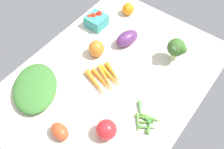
{
  "coord_description": "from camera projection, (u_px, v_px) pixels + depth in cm",
  "views": [
    {
      "loc": [
        -54.37,
        -41.58,
        98.94
      ],
      "look_at": [
        0.0,
        0.0,
        4.0
      ],
      "focal_mm": 41.96,
      "sensor_mm": 36.0,
      "label": 1
    }
  ],
  "objects": [
    {
      "name": "leafy_greens_clump",
      "position": [
        35.0,
        88.0,
        1.12
      ],
      "size": [
        31.5,
        31.22,
        5.78
      ],
      "primitive_type": "ellipsoid",
      "rotation": [
        0.0,
        0.0,
        0.76
      ],
      "color": "#3A7530",
      "rests_on": "tablecloth"
    },
    {
      "name": "broccoli_head",
      "position": [
        177.0,
        48.0,
        1.18
      ],
      "size": [
        8.99,
        9.32,
        12.48
      ],
      "color": "#A5BC81",
      "rests_on": "tablecloth"
    },
    {
      "name": "bell_pepper_orange",
      "position": [
        96.0,
        49.0,
        1.23
      ],
      "size": [
        8.2,
        8.2,
        8.26
      ],
      "primitive_type": "ellipsoid",
      "rotation": [
        0.0,
        0.0,
        1.48
      ],
      "color": "orange",
      "rests_on": "tablecloth"
    },
    {
      "name": "eggplant",
      "position": [
        127.0,
        38.0,
        1.28
      ],
      "size": [
        13.9,
        10.25,
        7.12
      ],
      "primitive_type": "ellipsoid",
      "rotation": [
        0.0,
        0.0,
        2.86
      ],
      "color": "#5D2D66",
      "rests_on": "tablecloth"
    },
    {
      "name": "carrot_bunch",
      "position": [
        105.0,
        79.0,
        1.16
      ],
      "size": [
        17.05,
        18.12,
        2.79
      ],
      "color": "orange",
      "rests_on": "tablecloth"
    },
    {
      "name": "tablecloth",
      "position": [
        112.0,
        78.0,
        1.19
      ],
      "size": [
        104.0,
        76.0,
        2.0
      ],
      "primitive_type": "cube",
      "color": "beige",
      "rests_on": "ground"
    },
    {
      "name": "berry_basket",
      "position": [
        96.0,
        20.0,
        1.35
      ],
      "size": [
        9.42,
        9.42,
        7.55
      ],
      "color": "teal",
      "rests_on": "tablecloth"
    },
    {
      "name": "okra_pile",
      "position": [
        145.0,
        120.0,
        1.05
      ],
      "size": [
        13.79,
        14.27,
        1.86
      ],
      "color": "#477A2B",
      "rests_on": "tablecloth"
    },
    {
      "name": "heirloom_tomato_orange",
      "position": [
        128.0,
        9.0,
        1.41
      ],
      "size": [
        6.47,
        6.47,
        6.47
      ],
      "primitive_type": "sphere",
      "color": "orange",
      "rests_on": "tablecloth"
    },
    {
      "name": "roma_tomato",
      "position": [
        60.0,
        131.0,
        1.0
      ],
      "size": [
        6.75,
        8.93,
        5.76
      ],
      "primitive_type": "ellipsoid",
      "rotation": [
        0.0,
        0.0,
        1.44
      ],
      "color": "#CF4A25",
      "rests_on": "tablecloth"
    },
    {
      "name": "bell_pepper_red",
      "position": [
        106.0,
        130.0,
        0.99
      ],
      "size": [
        10.9,
        10.9,
        8.08
      ],
      "primitive_type": "ellipsoid",
      "rotation": [
        0.0,
        0.0,
        1.09
      ],
      "color": "red",
      "rests_on": "tablecloth"
    }
  ]
}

